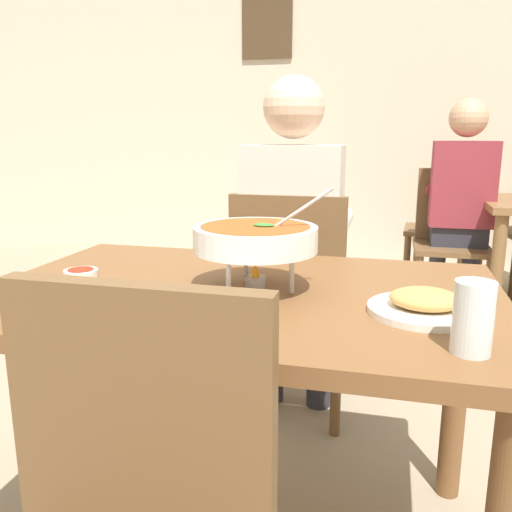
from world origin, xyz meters
The scene contains 16 objects.
cafe_rear_partition centered at (0.00, 3.62, 1.50)m, with size 10.00×0.10×3.00m, color beige.
picture_frame_hung centered at (-0.77, 3.56, 2.03)m, with size 0.44×0.03×0.56m, color #4C3823.
dining_table_main centered at (0.00, 0.00, 0.62)m, with size 1.26×0.83×0.73m.
chair_diner_main centered at (0.00, 0.70, 0.51)m, with size 0.44×0.44×0.90m.
diner_main centered at (0.00, 0.73, 0.75)m, with size 0.40×0.45×1.31m.
curry_bowl centered at (0.04, -0.01, 0.86)m, with size 0.33×0.30×0.26m.
rice_plate centered at (-0.03, -0.26, 0.75)m, with size 0.24×0.24×0.06m.
appetizer_plate centered at (0.43, -0.09, 0.75)m, with size 0.24×0.24×0.06m.
sauce_dish centered at (-0.45, 0.00, 0.74)m, with size 0.09×0.09×0.02m.
napkin_folded centered at (-0.49, -0.18, 0.74)m, with size 0.12×0.08×0.02m, color white.
fork_utensil centered at (-0.51, -0.23, 0.74)m, with size 0.01×0.17×0.01m, color silver.
spoon_utensil centered at (-0.46, -0.23, 0.74)m, with size 0.01×0.17×0.01m, color silver.
drink_glass centered at (0.50, -0.29, 0.79)m, with size 0.07×0.07×0.13m.
chair_bg_left centered at (0.72, 2.22, 0.51)m, with size 0.44×0.44×0.90m.
chair_bg_right centered at (0.77, 2.73, 0.51)m, with size 0.47×0.47×0.90m.
patron_bg_left centered at (0.76, 2.17, 0.75)m, with size 0.40×0.45×1.31m.
Camera 1 is at (0.35, -1.23, 1.11)m, focal length 37.40 mm.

